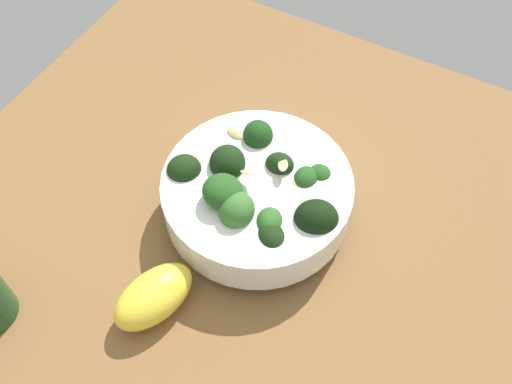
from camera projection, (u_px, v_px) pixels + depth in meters
The scene contains 3 objects.
ground_plane at pixel (242, 247), 62.66cm from camera, with size 67.97×67.97×3.94cm, color brown.
bowl_of_broccoli at pixel (255, 193), 59.37cm from camera, with size 19.64×19.07×9.01cm.
lemon_wedge at pixel (154, 296), 54.86cm from camera, with size 8.36×4.70×4.44cm, color yellow.
Camera 1 is at (-16.08, 26.44, 52.83)cm, focal length 41.58 mm.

